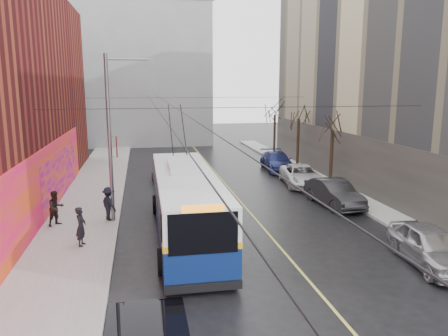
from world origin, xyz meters
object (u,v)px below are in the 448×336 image
(parked_car_c, at_px, (301,175))
(pedestrian_a, at_px, (81,226))
(tree_near, at_px, (333,119))
(tree_far, at_px, (275,107))
(trolleybus, at_px, (186,202))
(parked_car_a, at_px, (430,246))
(parked_car_d, at_px, (277,161))
(tree_mid, at_px, (299,110))
(streetlight_pole, at_px, (112,135))
(pedestrian_b, at_px, (56,208))
(pedestrian_c, at_px, (109,204))
(parked_car_b, at_px, (334,193))
(following_car, at_px, (164,174))

(parked_car_c, xyz_separation_m, pedestrian_a, (-14.50, -10.32, 0.30))
(tree_near, xyz_separation_m, parked_car_c, (-2.00, 0.70, -4.22))
(tree_far, bearing_deg, trolleybus, -116.96)
(tree_far, relative_size, parked_car_a, 1.34)
(parked_car_d, relative_size, pedestrian_a, 3.03)
(parked_car_d, bearing_deg, tree_mid, 12.51)
(parked_car_d, bearing_deg, tree_far, 78.87)
(tree_near, distance_m, pedestrian_a, 19.50)
(streetlight_pole, xyz_separation_m, pedestrian_a, (-1.36, -3.62, -3.78))
(tree_near, bearing_deg, pedestrian_b, -160.98)
(pedestrian_c, bearing_deg, streetlight_pole, -136.62)
(parked_car_d, relative_size, pedestrian_c, 3.00)
(tree_mid, bearing_deg, parked_car_a, -95.37)
(parked_car_b, relative_size, following_car, 1.13)
(tree_mid, distance_m, following_car, 13.34)
(tree_mid, bearing_deg, parked_car_d, -171.69)
(pedestrian_b, relative_size, pedestrian_c, 1.00)
(tree_mid, relative_size, pedestrian_a, 3.66)
(parked_car_d, bearing_deg, pedestrian_a, -127.41)
(tree_far, relative_size, parked_car_d, 1.19)
(following_car, distance_m, pedestrian_a, 13.74)
(streetlight_pole, xyz_separation_m, trolleybus, (3.53, -2.82, -3.12))
(streetlight_pole, xyz_separation_m, tree_mid, (15.14, 13.00, 0.41))
(tree_near, xyz_separation_m, tree_mid, (0.00, 7.00, 0.28))
(pedestrian_b, height_order, pedestrian_c, pedestrian_c)
(tree_mid, distance_m, parked_car_c, 7.99)
(parked_car_a, bearing_deg, streetlight_pole, 154.83)
(tree_near, height_order, parked_car_c, tree_near)
(parked_car_c, bearing_deg, streetlight_pole, -145.85)
(tree_near, height_order, pedestrian_b, tree_near)
(trolleybus, height_order, following_car, trolleybus)
(tree_near, height_order, tree_far, tree_far)
(tree_near, bearing_deg, following_car, 164.36)
(trolleybus, relative_size, parked_car_a, 2.70)
(tree_far, bearing_deg, parked_car_c, -98.55)
(parked_car_b, height_order, pedestrian_a, pedestrian_a)
(parked_car_d, bearing_deg, trolleybus, -117.54)
(streetlight_pole, xyz_separation_m, parked_car_c, (13.14, 6.70, -4.09))
(following_car, bearing_deg, parked_car_a, -64.14)
(following_car, bearing_deg, pedestrian_a, -112.80)
(tree_near, relative_size, following_car, 1.45)
(trolleybus, xyz_separation_m, pedestrian_a, (-4.89, -0.79, -0.67))
(parked_car_a, bearing_deg, pedestrian_b, 160.68)
(pedestrian_b, bearing_deg, following_car, 14.66)
(parked_car_b, bearing_deg, following_car, 135.06)
(tree_far, bearing_deg, streetlight_pole, -127.12)
(trolleybus, height_order, pedestrian_c, trolleybus)
(parked_car_b, xyz_separation_m, parked_car_d, (0.03, 11.74, -0.02))
(tree_near, relative_size, pedestrian_c, 3.46)
(pedestrian_c, bearing_deg, parked_car_a, -153.60)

